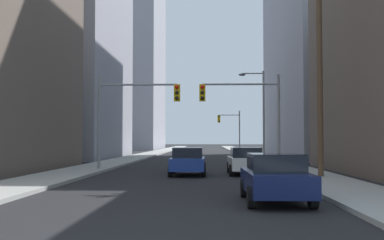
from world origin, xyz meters
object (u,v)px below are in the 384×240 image
Objects in this scene: sedan_navy at (275,178)px; sedan_blue at (188,161)px; traffic_signal_near_right at (243,105)px; traffic_signal_near_left at (135,105)px; sedan_white at (246,161)px; traffic_signal_far_right at (230,125)px.

sedan_navy is 11.39m from sedan_blue.
sedan_blue is 0.70× the size of traffic_signal_near_right.
traffic_signal_near_right is (3.30, 3.29, 3.33)m from sedan_blue.
traffic_signal_near_left is at bearing 136.51° from sedan_blue.
sedan_navy is 1.00× the size of sedan_white.
traffic_signal_far_right reaches higher than sedan_blue.
traffic_signal_near_right is at bearing 89.54° from sedan_navy.
sedan_blue is at bearing 106.24° from sedan_navy.
traffic_signal_near_right reaches higher than sedan_navy.
traffic_signal_near_left is at bearing 157.82° from sedan_white.
traffic_signal_near_left and traffic_signal_far_right have the same top height.
sedan_white is at bearing -92.06° from traffic_signal_near_right.
traffic_signal_near_left is (-6.66, 2.72, 3.33)m from sedan_white.
traffic_signal_near_left is (-6.65, 14.22, 3.33)m from sedan_navy.
sedan_blue is at bearing -135.12° from traffic_signal_near_right.
sedan_blue is 5.72m from traffic_signal_near_right.
sedan_white is 4.30m from traffic_signal_near_right.
traffic_signal_far_right reaches higher than sedan_navy.
traffic_signal_far_right is at bearing 83.91° from sedan_blue.
traffic_signal_far_right is at bearing 88.56° from sedan_white.
traffic_signal_near_right reaches higher than sedan_white.
sedan_navy is 0.70× the size of traffic_signal_near_right.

